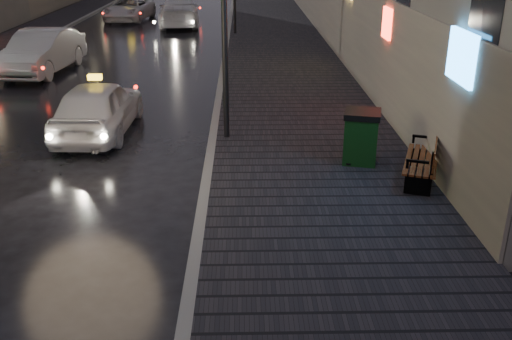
# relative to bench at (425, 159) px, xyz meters

# --- Properties ---
(ground) EXTENTS (120.00, 120.00, 0.00)m
(ground) POSITION_rel_bench_xyz_m (-5.92, -3.19, -0.61)
(ground) COLOR black
(ground) RESTS_ON ground
(sidewalk) EXTENTS (4.60, 58.00, 0.15)m
(sidewalk) POSITION_rel_bench_xyz_m (-2.02, 17.81, -0.53)
(sidewalk) COLOR black
(sidewalk) RESTS_ON ground
(curb) EXTENTS (0.20, 58.00, 0.15)m
(curb) POSITION_rel_bench_xyz_m (-4.42, 17.81, -0.53)
(curb) COLOR slate
(curb) RESTS_ON ground
(sidewalk_far) EXTENTS (2.40, 58.00, 0.15)m
(sidewalk_far) POSITION_rel_bench_xyz_m (-14.62, 17.81, -0.53)
(sidewalk_far) COLOR black
(sidewalk_far) RESTS_ON ground
(curb_far) EXTENTS (0.20, 58.00, 0.15)m
(curb_far) POSITION_rel_bench_xyz_m (-13.32, 17.81, -0.53)
(curb_far) COLOR slate
(curb_far) RESTS_ON ground
(bench) EXTENTS (1.19, 1.90, 0.92)m
(bench) POSITION_rel_bench_xyz_m (0.00, 0.00, 0.00)
(bench) COLOR black
(bench) RESTS_ON sidewalk
(trash_bin) EXTENTS (0.91, 0.91, 1.15)m
(trash_bin) POSITION_rel_bench_xyz_m (-1.10, 1.06, 0.13)
(trash_bin) COLOR black
(trash_bin) RESTS_ON sidewalk
(taxi_near) EXTENTS (1.78, 4.17, 1.40)m
(taxi_near) POSITION_rel_bench_xyz_m (-7.36, 3.58, 0.09)
(taxi_near) COLOR silver
(taxi_near) RESTS_ON ground
(car_left_mid) EXTENTS (2.12, 4.87, 1.56)m
(car_left_mid) POSITION_rel_bench_xyz_m (-11.08, 10.67, 0.17)
(car_left_mid) COLOR #9C9BA3
(car_left_mid) RESTS_ON ground
(taxi_mid) EXTENTS (2.63, 5.51, 1.55)m
(taxi_mid) POSITION_rel_bench_xyz_m (-7.22, 22.14, 0.16)
(taxi_mid) COLOR silver
(taxi_mid) RESTS_ON ground
(taxi_far) EXTENTS (2.75, 4.95, 1.31)m
(taxi_far) POSITION_rel_bench_xyz_m (-10.48, 24.74, 0.05)
(taxi_far) COLOR #BBBAC1
(taxi_far) RESTS_ON ground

